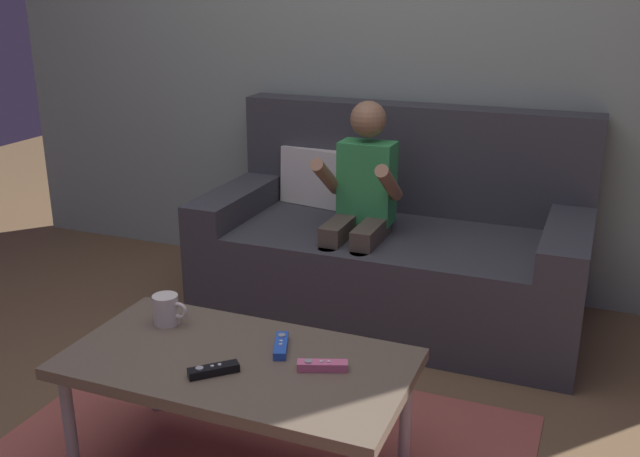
{
  "coord_description": "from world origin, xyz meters",
  "views": [
    {
      "loc": [
        1.02,
        -1.5,
        1.42
      ],
      "look_at": [
        0.11,
        0.77,
        0.59
      ],
      "focal_mm": 40.62,
      "sensor_mm": 36.0,
      "label": 1
    }
  ],
  "objects_px": {
    "coffee_table": "(238,370)",
    "game_remote_pink_center": "(322,366)",
    "couch": "(393,247)",
    "game_remote_blue_near_edge": "(281,345)",
    "game_remote_black_far_corner": "(213,370)",
    "person_seated_on_couch": "(360,203)",
    "coffee_mug": "(167,310)"
  },
  "relations": [
    {
      "from": "coffee_table",
      "to": "game_remote_pink_center",
      "type": "relative_size",
      "value": 6.89
    },
    {
      "from": "couch",
      "to": "game_remote_pink_center",
      "type": "bearing_deg",
      "value": -82.45
    },
    {
      "from": "couch",
      "to": "coffee_table",
      "type": "xyz_separation_m",
      "value": [
        -0.08,
        -1.31,
        0.06
      ]
    },
    {
      "from": "game_remote_blue_near_edge",
      "to": "game_remote_black_far_corner",
      "type": "relative_size",
      "value": 1.14
    },
    {
      "from": "person_seated_on_couch",
      "to": "game_remote_pink_center",
      "type": "relative_size",
      "value": 6.69
    },
    {
      "from": "person_seated_on_couch",
      "to": "coffee_mug",
      "type": "relative_size",
      "value": 8.14
    },
    {
      "from": "person_seated_on_couch",
      "to": "game_remote_black_far_corner",
      "type": "bearing_deg",
      "value": -90.06
    },
    {
      "from": "game_remote_pink_center",
      "to": "coffee_mug",
      "type": "relative_size",
      "value": 1.22
    },
    {
      "from": "person_seated_on_couch",
      "to": "coffee_mug",
      "type": "distance_m",
      "value": 1.05
    },
    {
      "from": "couch",
      "to": "game_remote_black_far_corner",
      "type": "relative_size",
      "value": 12.97
    },
    {
      "from": "coffee_table",
      "to": "game_remote_pink_center",
      "type": "bearing_deg",
      "value": 7.35
    },
    {
      "from": "couch",
      "to": "coffee_mug",
      "type": "relative_size",
      "value": 13.83
    },
    {
      "from": "couch",
      "to": "game_remote_blue_near_edge",
      "type": "relative_size",
      "value": 11.36
    },
    {
      "from": "person_seated_on_couch",
      "to": "game_remote_blue_near_edge",
      "type": "xyz_separation_m",
      "value": [
        0.11,
        -1.03,
        -0.13
      ]
    },
    {
      "from": "person_seated_on_couch",
      "to": "game_remote_blue_near_edge",
      "type": "bearing_deg",
      "value": -83.84
    },
    {
      "from": "couch",
      "to": "game_remote_black_far_corner",
      "type": "height_order",
      "value": "couch"
    },
    {
      "from": "coffee_table",
      "to": "game_remote_black_far_corner",
      "type": "distance_m",
      "value": 0.11
    },
    {
      "from": "coffee_mug",
      "to": "couch",
      "type": "bearing_deg",
      "value": 71.99
    },
    {
      "from": "game_remote_blue_near_edge",
      "to": "coffee_mug",
      "type": "relative_size",
      "value": 1.22
    },
    {
      "from": "game_remote_black_far_corner",
      "to": "coffee_mug",
      "type": "height_order",
      "value": "coffee_mug"
    },
    {
      "from": "game_remote_blue_near_edge",
      "to": "game_remote_black_far_corner",
      "type": "distance_m",
      "value": 0.23
    },
    {
      "from": "game_remote_black_far_corner",
      "to": "game_remote_blue_near_edge",
      "type": "bearing_deg",
      "value": 60.45
    },
    {
      "from": "game_remote_pink_center",
      "to": "person_seated_on_couch",
      "type": "bearing_deg",
      "value": 103.71
    },
    {
      "from": "coffee_table",
      "to": "game_remote_black_far_corner",
      "type": "bearing_deg",
      "value": -100.43
    },
    {
      "from": "coffee_mug",
      "to": "coffee_table",
      "type": "bearing_deg",
      "value": -20.62
    },
    {
      "from": "game_remote_black_far_corner",
      "to": "coffee_mug",
      "type": "distance_m",
      "value": 0.37
    },
    {
      "from": "coffee_table",
      "to": "coffee_mug",
      "type": "xyz_separation_m",
      "value": [
        -0.31,
        0.12,
        0.08
      ]
    },
    {
      "from": "person_seated_on_couch",
      "to": "coffee_table",
      "type": "xyz_separation_m",
      "value": [
        0.02,
        -1.12,
        -0.18
      ]
    },
    {
      "from": "couch",
      "to": "coffee_mug",
      "type": "bearing_deg",
      "value": -108.01
    },
    {
      "from": "game_remote_pink_center",
      "to": "coffee_mug",
      "type": "bearing_deg",
      "value": 171.4
    },
    {
      "from": "coffee_table",
      "to": "game_remote_blue_near_edge",
      "type": "xyz_separation_m",
      "value": [
        0.09,
        0.1,
        0.05
      ]
    },
    {
      "from": "couch",
      "to": "coffee_mug",
      "type": "distance_m",
      "value": 1.26
    }
  ]
}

